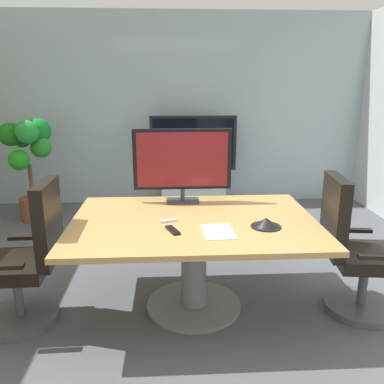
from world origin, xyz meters
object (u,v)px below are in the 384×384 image
(tv_monitor, at_px, (182,161))
(remote_control, at_px, (173,230))
(conference_phone, at_px, (266,223))
(wall_display_unit, at_px, (193,177))
(potted_plant, at_px, (29,154))
(office_chair_right, at_px, (353,257))
(conference_table, at_px, (194,242))
(office_chair_left, at_px, (28,266))

(tv_monitor, distance_m, remote_control, 0.81)
(conference_phone, bearing_deg, remote_control, -175.70)
(wall_display_unit, bearing_deg, potted_plant, -168.49)
(office_chair_right, bearing_deg, potted_plant, 60.37)
(wall_display_unit, distance_m, conference_phone, 2.90)
(conference_table, distance_m, office_chair_left, 1.24)
(office_chair_left, bearing_deg, conference_table, 94.80)
(office_chair_right, bearing_deg, conference_table, 91.38)
(office_chair_left, distance_m, office_chair_right, 2.45)
(wall_display_unit, xyz_separation_m, potted_plant, (-2.11, -0.43, 0.43))
(wall_display_unit, height_order, remote_control, wall_display_unit)
(tv_monitor, bearing_deg, remote_control, -97.45)
(office_chair_left, xyz_separation_m, conference_phone, (1.74, -0.05, 0.32))
(tv_monitor, relative_size, wall_display_unit, 0.64)
(tv_monitor, bearing_deg, potted_plant, 137.07)
(office_chair_left, xyz_separation_m, wall_display_unit, (1.38, 2.81, -0.01))
(conference_table, height_order, tv_monitor, tv_monitor)
(office_chair_right, bearing_deg, remote_control, 101.83)
(wall_display_unit, bearing_deg, tv_monitor, -95.78)
(conference_table, distance_m, wall_display_unit, 2.68)
(office_chair_right, height_order, potted_plant, potted_plant)
(office_chair_left, distance_m, tv_monitor, 1.46)
(wall_display_unit, bearing_deg, office_chair_right, -68.92)
(conference_phone, relative_size, remote_control, 1.29)
(office_chair_left, bearing_deg, tv_monitor, 116.57)
(office_chair_right, height_order, tv_monitor, tv_monitor)
(potted_plant, bearing_deg, conference_phone, -44.47)
(conference_table, distance_m, potted_plant, 2.99)
(conference_table, bearing_deg, wall_display_unit, 86.74)
(wall_display_unit, bearing_deg, conference_table, -93.26)
(office_chair_left, xyz_separation_m, potted_plant, (-0.73, 2.38, 0.42))
(conference_table, xyz_separation_m, potted_plant, (-1.96, 2.24, 0.31))
(office_chair_left, relative_size, tv_monitor, 1.30)
(conference_table, relative_size, conference_phone, 8.46)
(office_chair_left, height_order, tv_monitor, tv_monitor)
(conference_phone, bearing_deg, tv_monitor, 131.02)
(office_chair_right, relative_size, remote_control, 6.41)
(potted_plant, bearing_deg, conference_table, -48.81)
(potted_plant, bearing_deg, wall_display_unit, 11.51)
(conference_table, xyz_separation_m, remote_control, (-0.16, -0.24, 0.19))
(office_chair_left, height_order, wall_display_unit, wall_display_unit)
(office_chair_left, xyz_separation_m, remote_control, (1.06, -0.10, 0.30))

